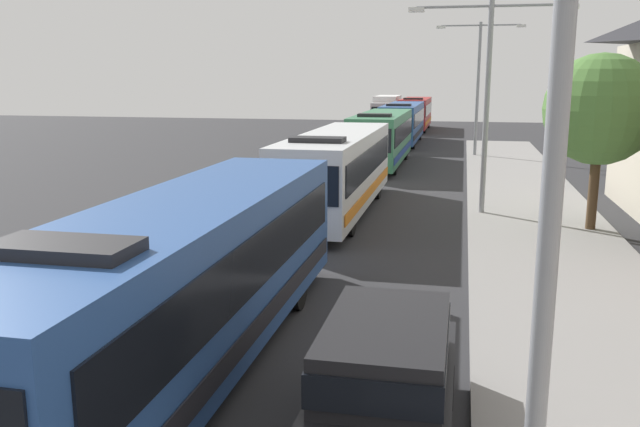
{
  "coord_description": "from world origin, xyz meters",
  "views": [
    {
      "loc": [
        3.3,
        0.97,
        5.14
      ],
      "look_at": [
        0.16,
        15.54,
        2.05
      ],
      "focal_mm": 37.19,
      "sensor_mm": 36.0,
      "label": 1
    }
  ],
  "objects_px": {
    "bus_second_in_line": "(338,169)",
    "streetlamp_near": "(561,67)",
    "white_suv": "(385,383)",
    "streetlamp_mid": "(488,84)",
    "box_truck_oncoming": "(387,110)",
    "bus_rear": "(415,113)",
    "bus_fourth_in_line": "(403,122)",
    "streetlamp_far": "(478,75)",
    "bus_middle": "(382,137)",
    "roadside_tree": "(600,110)",
    "bus_lead": "(189,276)"
  },
  "relations": [
    {
      "from": "bus_second_in_line",
      "to": "streetlamp_far",
      "type": "relative_size",
      "value": 1.42
    },
    {
      "from": "bus_lead",
      "to": "box_truck_oncoming",
      "type": "xyz_separation_m",
      "value": [
        -3.3,
        59.37,
        0.02
      ]
    },
    {
      "from": "roadside_tree",
      "to": "bus_lead",
      "type": "bearing_deg",
      "value": -125.34
    },
    {
      "from": "bus_lead",
      "to": "white_suv",
      "type": "height_order",
      "value": "bus_lead"
    },
    {
      "from": "bus_second_in_line",
      "to": "bus_fourth_in_line",
      "type": "relative_size",
      "value": 0.99
    },
    {
      "from": "bus_lead",
      "to": "box_truck_oncoming",
      "type": "bearing_deg",
      "value": 93.18
    },
    {
      "from": "box_truck_oncoming",
      "to": "streetlamp_far",
      "type": "relative_size",
      "value": 0.97
    },
    {
      "from": "bus_middle",
      "to": "bus_fourth_in_line",
      "type": "relative_size",
      "value": 0.95
    },
    {
      "from": "bus_lead",
      "to": "bus_middle",
      "type": "relative_size",
      "value": 1.06
    },
    {
      "from": "white_suv",
      "to": "streetlamp_near",
      "type": "bearing_deg",
      "value": -52.88
    },
    {
      "from": "bus_fourth_in_line",
      "to": "roadside_tree",
      "type": "height_order",
      "value": "roadside_tree"
    },
    {
      "from": "streetlamp_mid",
      "to": "box_truck_oncoming",
      "type": "bearing_deg",
      "value": 101.0
    },
    {
      "from": "bus_lead",
      "to": "bus_fourth_in_line",
      "type": "distance_m",
      "value": 41.45
    },
    {
      "from": "white_suv",
      "to": "streetlamp_near",
      "type": "xyz_separation_m",
      "value": [
        1.7,
        -2.25,
        4.18
      ]
    },
    {
      "from": "bus_second_in_line",
      "to": "streetlamp_near",
      "type": "height_order",
      "value": "streetlamp_near"
    },
    {
      "from": "streetlamp_near",
      "to": "streetlamp_mid",
      "type": "height_order",
      "value": "streetlamp_near"
    },
    {
      "from": "bus_middle",
      "to": "white_suv",
      "type": "relative_size",
      "value": 2.28
    },
    {
      "from": "streetlamp_mid",
      "to": "bus_fourth_in_line",
      "type": "bearing_deg",
      "value": 101.37
    },
    {
      "from": "bus_middle",
      "to": "streetlamp_far",
      "type": "xyz_separation_m",
      "value": [
        5.4,
        5.46,
        3.52
      ]
    },
    {
      "from": "streetlamp_near",
      "to": "roadside_tree",
      "type": "distance_m",
      "value": 17.25
    },
    {
      "from": "bus_lead",
      "to": "roadside_tree",
      "type": "relative_size",
      "value": 2.1
    },
    {
      "from": "bus_fourth_in_line",
      "to": "streetlamp_mid",
      "type": "xyz_separation_m",
      "value": [
        5.4,
        -26.83,
        3.17
      ]
    },
    {
      "from": "bus_middle",
      "to": "bus_rear",
      "type": "height_order",
      "value": "same"
    },
    {
      "from": "bus_rear",
      "to": "white_suv",
      "type": "distance_m",
      "value": 57.13
    },
    {
      "from": "streetlamp_mid",
      "to": "bus_middle",
      "type": "bearing_deg",
      "value": 111.84
    },
    {
      "from": "bus_lead",
      "to": "bus_rear",
      "type": "bearing_deg",
      "value": 90.0
    },
    {
      "from": "bus_rear",
      "to": "streetlamp_mid",
      "type": "relative_size",
      "value": 1.45
    },
    {
      "from": "streetlamp_mid",
      "to": "streetlamp_far",
      "type": "distance_m",
      "value": 18.94
    },
    {
      "from": "bus_second_in_line",
      "to": "box_truck_oncoming",
      "type": "distance_m",
      "value": 45.4
    },
    {
      "from": "bus_fourth_in_line",
      "to": "streetlamp_far",
      "type": "relative_size",
      "value": 1.44
    },
    {
      "from": "bus_lead",
      "to": "white_suv",
      "type": "bearing_deg",
      "value": -29.19
    },
    {
      "from": "streetlamp_far",
      "to": "bus_fourth_in_line",
      "type": "bearing_deg",
      "value": 124.34
    },
    {
      "from": "streetlamp_near",
      "to": "streetlamp_far",
      "type": "bearing_deg",
      "value": 90.0
    },
    {
      "from": "white_suv",
      "to": "streetlamp_near",
      "type": "distance_m",
      "value": 5.04
    },
    {
      "from": "bus_rear",
      "to": "roadside_tree",
      "type": "xyz_separation_m",
      "value": [
        8.89,
        -42.4,
        2.39
      ]
    },
    {
      "from": "white_suv",
      "to": "streetlamp_mid",
      "type": "relative_size",
      "value": 0.66
    },
    {
      "from": "bus_rear",
      "to": "streetlamp_near",
      "type": "relative_size",
      "value": 1.32
    },
    {
      "from": "bus_middle",
      "to": "box_truck_oncoming",
      "type": "distance_m",
      "value": 31.46
    },
    {
      "from": "bus_rear",
      "to": "box_truck_oncoming",
      "type": "relative_size",
      "value": 1.37
    },
    {
      "from": "white_suv",
      "to": "roadside_tree",
      "type": "xyz_separation_m",
      "value": [
        5.19,
        14.6,
        3.05
      ]
    },
    {
      "from": "bus_middle",
      "to": "white_suv",
      "type": "distance_m",
      "value": 30.39
    },
    {
      "from": "bus_lead",
      "to": "streetlamp_far",
      "type": "bearing_deg",
      "value": 80.86
    },
    {
      "from": "roadside_tree",
      "to": "bus_fourth_in_line",
      "type": "bearing_deg",
      "value": 107.09
    },
    {
      "from": "white_suv",
      "to": "roadside_tree",
      "type": "relative_size",
      "value": 0.87
    },
    {
      "from": "bus_lead",
      "to": "streetlamp_mid",
      "type": "bearing_deg",
      "value": 69.73
    },
    {
      "from": "bus_middle",
      "to": "bus_rear",
      "type": "xyz_separation_m",
      "value": [
        -0.0,
        26.85,
        -0.0
      ]
    },
    {
      "from": "bus_lead",
      "to": "bus_rear",
      "type": "height_order",
      "value": "same"
    },
    {
      "from": "bus_lead",
      "to": "bus_second_in_line",
      "type": "bearing_deg",
      "value": 90.0
    },
    {
      "from": "bus_fourth_in_line",
      "to": "streetlamp_far",
      "type": "height_order",
      "value": "streetlamp_far"
    },
    {
      "from": "bus_fourth_in_line",
      "to": "bus_rear",
      "type": "relative_size",
      "value": 1.09
    }
  ]
}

